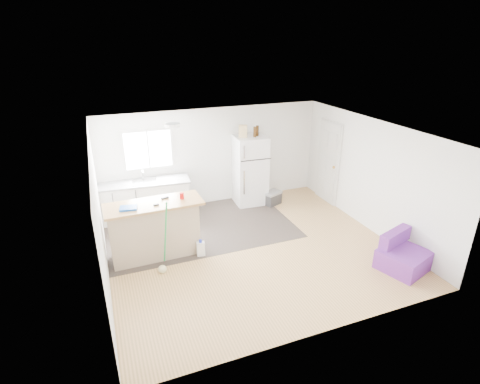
% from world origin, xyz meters
% --- Properties ---
extents(room, '(5.51, 5.01, 2.41)m').
position_xyz_m(room, '(0.00, 0.00, 1.20)').
color(room, '#A27A44').
rests_on(room, ground).
extents(vinyl_zone, '(4.05, 2.50, 0.00)m').
position_xyz_m(vinyl_zone, '(-0.73, 1.25, 0.00)').
color(vinyl_zone, '#2D2622').
rests_on(vinyl_zone, floor).
extents(window, '(1.18, 0.06, 0.98)m').
position_xyz_m(window, '(-1.55, 2.49, 1.55)').
color(window, white).
rests_on(window, back_wall).
extents(interior_door, '(0.11, 0.92, 2.10)m').
position_xyz_m(interior_door, '(2.72, 1.55, 1.02)').
color(interior_door, white).
rests_on(interior_door, right_wall).
extents(ceiling_fixture, '(0.30, 0.30, 0.07)m').
position_xyz_m(ceiling_fixture, '(-1.20, 1.20, 2.36)').
color(ceiling_fixture, white).
rests_on(ceiling_fixture, ceiling).
extents(kitchen_cabinets, '(2.06, 0.81, 1.18)m').
position_xyz_m(kitchen_cabinets, '(-1.74, 2.19, 0.46)').
color(kitchen_cabinets, white).
rests_on(kitchen_cabinets, floor).
extents(peninsula, '(1.81, 0.73, 1.10)m').
position_xyz_m(peninsula, '(-1.83, 0.46, 0.56)').
color(peninsula, tan).
rests_on(peninsula, floor).
extents(refrigerator, '(0.80, 0.76, 1.73)m').
position_xyz_m(refrigerator, '(0.84, 2.12, 0.86)').
color(refrigerator, white).
rests_on(refrigerator, floor).
extents(cooler, '(0.52, 0.45, 0.34)m').
position_xyz_m(cooler, '(1.32, 1.79, 0.17)').
color(cooler, '#303032').
rests_on(cooler, floor).
extents(purple_seat, '(0.98, 0.96, 0.65)m').
position_xyz_m(purple_seat, '(2.31, -1.61, 0.24)').
color(purple_seat, '#702E97').
rests_on(purple_seat, floor).
extents(cleaner_jug, '(0.17, 0.14, 0.35)m').
position_xyz_m(cleaner_jug, '(-1.03, 0.13, 0.15)').
color(cleaner_jug, white).
rests_on(cleaner_jug, floor).
extents(mop, '(0.27, 0.39, 1.40)m').
position_xyz_m(mop, '(-1.80, -0.14, 0.23)').
color(mop, green).
rests_on(mop, floor).
extents(red_cup, '(0.10, 0.10, 0.12)m').
position_xyz_m(red_cup, '(-1.26, 0.47, 1.16)').
color(red_cup, red).
rests_on(red_cup, peninsula).
extents(blue_tray, '(0.33, 0.27, 0.04)m').
position_xyz_m(blue_tray, '(-2.26, 0.38, 1.12)').
color(blue_tray, blue).
rests_on(blue_tray, peninsula).
extents(tool_a, '(0.15, 0.09, 0.03)m').
position_xyz_m(tool_a, '(-1.56, 0.60, 1.12)').
color(tool_a, black).
rests_on(tool_a, peninsula).
extents(tool_b, '(0.11, 0.06, 0.03)m').
position_xyz_m(tool_b, '(-1.77, 0.35, 1.12)').
color(tool_b, black).
rests_on(tool_b, peninsula).
extents(cardboard_box, '(0.22, 0.17, 0.30)m').
position_xyz_m(cardboard_box, '(0.63, 2.10, 1.88)').
color(cardboard_box, tan).
rests_on(cardboard_box, refrigerator).
extents(bottle_left, '(0.09, 0.09, 0.25)m').
position_xyz_m(bottle_left, '(0.91, 2.04, 1.85)').
color(bottle_left, '#3B220A').
rests_on(bottle_left, refrigerator).
extents(bottle_right, '(0.09, 0.09, 0.25)m').
position_xyz_m(bottle_right, '(1.01, 2.12, 1.85)').
color(bottle_right, '#3B220A').
rests_on(bottle_right, refrigerator).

